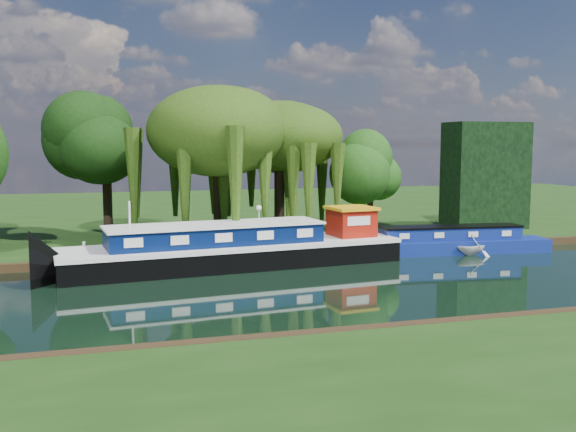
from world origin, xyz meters
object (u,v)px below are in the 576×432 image
object	(u,v)px
dutch_barge	(237,248)
narrowboat	(450,243)
red_dinghy	(145,269)
white_cruiser	(473,255)

from	to	relation	value
dutch_barge	narrowboat	distance (m)	13.78
narrowboat	red_dinghy	world-z (taller)	narrowboat
narrowboat	white_cruiser	bearing A→B (deg)	-35.26
white_cruiser	red_dinghy	bearing A→B (deg)	73.71
dutch_barge	white_cruiser	world-z (taller)	dutch_barge
narrowboat	white_cruiser	world-z (taller)	narrowboat
red_dinghy	narrowboat	bearing A→B (deg)	-92.95
dutch_barge	red_dinghy	size ratio (longest dim) A/B	5.95
narrowboat	red_dinghy	bearing A→B (deg)	-174.94
narrowboat	red_dinghy	distance (m)	18.79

